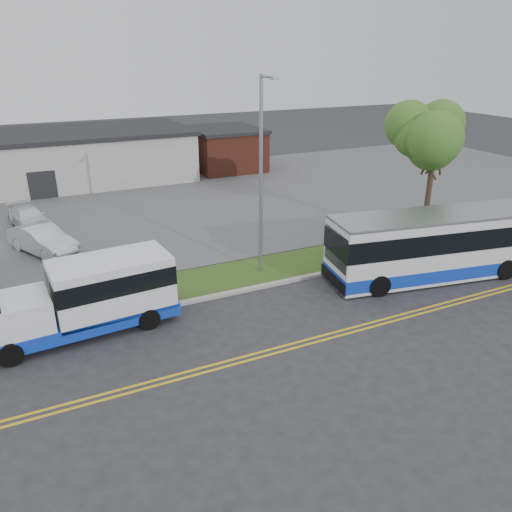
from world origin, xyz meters
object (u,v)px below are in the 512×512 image
tree_east (436,135)px  streetlight_near (262,172)px  parked_car_a (43,240)px  parked_car_b (29,217)px  shuttle_bus (94,294)px  pedestrian (147,281)px  transit_bus (444,244)px

tree_east → streetlight_near: streetlight_near is taller
tree_east → parked_car_a: bearing=161.1°
tree_east → parked_car_b: tree_east is taller
tree_east → shuttle_bus: (-19.45, -2.34, -4.66)m
tree_east → parked_car_b: bearing=150.1°
pedestrian → parked_car_b: pedestrian is taller
pedestrian → parked_car_b: size_ratio=0.44×
streetlight_near → transit_bus: (8.08, -4.15, -3.57)m
pedestrian → shuttle_bus: bearing=9.7°
transit_bus → streetlight_near: bearing=162.5°
parked_car_b → tree_east: bearing=-44.3°
pedestrian → parked_car_b: 14.07m
parked_car_b → pedestrian: bearing=-86.5°
transit_bus → parked_car_b: transit_bus is taller
tree_east → pedestrian: size_ratio=4.30×
tree_east → transit_bus: bearing=-123.4°
shuttle_bus → pedestrian: 2.76m
pedestrian → parked_car_b: bearing=-89.6°
tree_east → streetlight_near: 11.05m
tree_east → parked_car_b: size_ratio=1.91×
shuttle_bus → parked_car_a: bearing=93.8°
tree_east → shuttle_bus: bearing=-173.1°
transit_bus → parked_car_b: bearing=147.5°
tree_east → transit_bus: tree_east is taller
parked_car_a → pedestrian: bearing=-93.2°
tree_east → parked_car_a: (-20.83, 7.14, -5.33)m
streetlight_near → parked_car_a: streetlight_near is taller
transit_bus → parked_car_a: bearing=156.9°
tree_east → streetlight_near: (-11.00, -0.27, -0.97)m
tree_east → streetlight_near: bearing=-178.6°
shuttle_bus → parked_car_a: shuttle_bus is taller
shuttle_bus → parked_car_b: (-1.89, 14.63, -0.81)m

